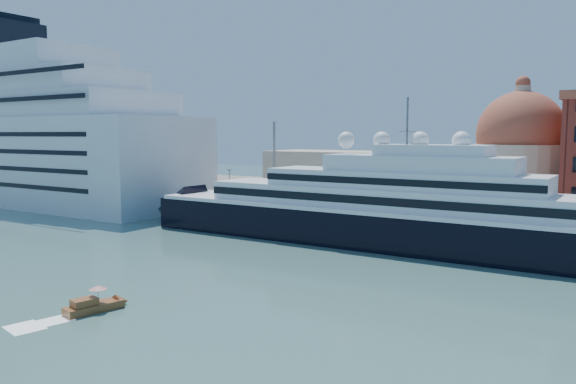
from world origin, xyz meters
The scene contains 9 objects.
ground centered at (0.00, 0.00, 0.00)m, with size 400.00×400.00×0.00m, color #3B6665.
quay centered at (0.00, 34.00, 1.25)m, with size 180.00×10.00×2.50m, color gray.
land centered at (0.00, 75.00, 1.00)m, with size 260.00×72.00×2.00m, color slate.
quay_fence centered at (0.00, 29.50, 3.10)m, with size 180.00×0.10×1.20m, color slate.
superyacht centered at (2.95, 23.00, 4.78)m, with size 92.63×12.84×27.68m.
service_barge centered at (-51.84, 21.81, 0.83)m, with size 13.53×8.02×2.89m.
water_taxi centered at (-3.08, -24.73, 0.67)m, with size 3.13×6.13×2.78m.
church centered at (6.39, 57.72, 10.91)m, with size 66.00×18.00×25.50m.
lamp_posts centered at (-12.67, 32.27, 9.84)m, with size 120.80×2.40×18.00m.
Camera 1 is at (43.71, -60.53, 17.99)m, focal length 35.00 mm.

